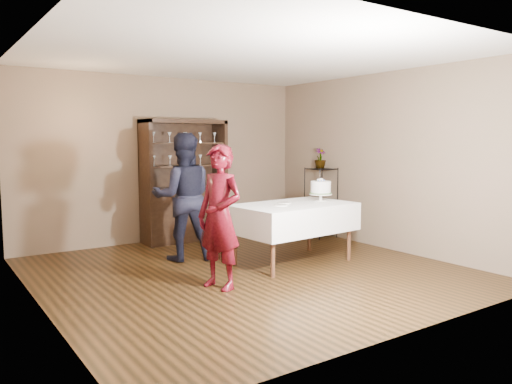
% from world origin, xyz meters
% --- Properties ---
extents(floor, '(5.00, 5.00, 0.00)m').
position_xyz_m(floor, '(0.00, 0.00, 0.00)').
color(floor, black).
rests_on(floor, ground).
extents(ceiling, '(5.00, 5.00, 0.00)m').
position_xyz_m(ceiling, '(0.00, 0.00, 2.70)').
color(ceiling, silver).
rests_on(ceiling, back_wall).
extents(back_wall, '(5.00, 0.02, 2.70)m').
position_xyz_m(back_wall, '(0.00, 2.50, 1.35)').
color(back_wall, brown).
rests_on(back_wall, floor).
extents(wall_left, '(0.02, 5.00, 2.70)m').
position_xyz_m(wall_left, '(-2.50, 0.00, 1.35)').
color(wall_left, brown).
rests_on(wall_left, floor).
extents(wall_right, '(0.02, 5.00, 2.70)m').
position_xyz_m(wall_right, '(2.50, 0.00, 1.35)').
color(wall_right, brown).
rests_on(wall_right, floor).
extents(china_hutch, '(1.40, 0.48, 2.00)m').
position_xyz_m(china_hutch, '(0.20, 2.25, 0.66)').
color(china_hutch, black).
rests_on(china_hutch, floor).
extents(plant_etagere, '(0.42, 0.42, 1.20)m').
position_xyz_m(plant_etagere, '(2.28, 1.20, 0.65)').
color(plant_etagere, black).
rests_on(plant_etagere, floor).
extents(cake_table, '(1.69, 1.12, 0.81)m').
position_xyz_m(cake_table, '(0.75, 0.04, 0.62)').
color(cake_table, silver).
rests_on(cake_table, floor).
extents(woman, '(0.55, 0.69, 1.63)m').
position_xyz_m(woman, '(-0.67, -0.41, 0.82)').
color(woman, '#32040D').
rests_on(woman, floor).
extents(man, '(1.04, 0.93, 1.77)m').
position_xyz_m(man, '(-0.41, 1.05, 0.89)').
color(man, black).
rests_on(man, floor).
extents(cake, '(0.35, 0.35, 0.44)m').
position_xyz_m(cake, '(1.28, 0.09, 0.99)').
color(cake, white).
rests_on(cake, cake_table).
extents(plate_near, '(0.24, 0.24, 0.01)m').
position_xyz_m(plate_near, '(0.49, -0.02, 0.82)').
color(plate_near, white).
rests_on(plate_near, cake_table).
extents(plate_far, '(0.20, 0.20, 0.01)m').
position_xyz_m(plate_far, '(0.68, 0.16, 0.82)').
color(plate_far, white).
rests_on(plate_far, cake_table).
extents(potted_plant, '(0.20, 0.20, 0.35)m').
position_xyz_m(potted_plant, '(2.29, 1.25, 1.36)').
color(potted_plant, '#3F6430').
rests_on(potted_plant, plant_etagere).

